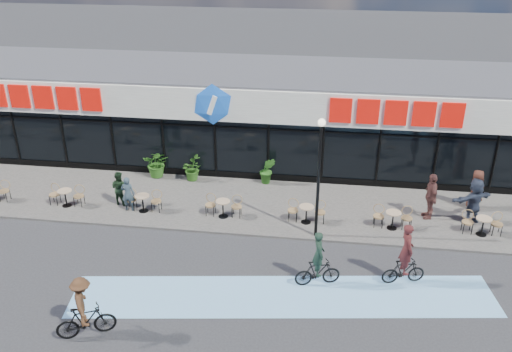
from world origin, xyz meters
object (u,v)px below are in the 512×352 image
at_px(lamp_post, 319,168).
at_px(potted_plant_mid, 191,169).
at_px(potted_plant_left, 157,163).
at_px(pedestrian_c, 474,201).
at_px(potted_plant_right, 267,170).
at_px(pedestrian_a, 431,196).
at_px(pedestrian_b, 476,190).
at_px(cyclist_a, 318,266).
at_px(cyclist_b, 405,261).
at_px(patron_left, 128,194).
at_px(patron_right, 119,188).

bearing_deg(lamp_post, potted_plant_mid, 144.98).
bearing_deg(potted_plant_left, pedestrian_c, -9.98).
height_order(potted_plant_right, pedestrian_a, pedestrian_a).
xyz_separation_m(potted_plant_left, pedestrian_c, (13.91, -2.45, 0.30)).
xyz_separation_m(potted_plant_mid, pedestrian_b, (12.58, -1.08, 0.32)).
height_order(potted_plant_left, cyclist_a, cyclist_a).
bearing_deg(cyclist_b, potted_plant_mid, 143.57).
distance_m(potted_plant_mid, patron_left, 3.77).
xyz_separation_m(patron_left, pedestrian_a, (12.47, 1.11, 0.22)).
relative_size(pedestrian_b, cyclist_a, 0.85).
height_order(lamp_post, cyclist_b, lamp_post).
bearing_deg(pedestrian_c, potted_plant_right, -42.97).
bearing_deg(cyclist_b, cyclist_a, -170.17).
height_order(potted_plant_left, pedestrian_c, pedestrian_c).
xyz_separation_m(potted_plant_right, pedestrian_a, (6.97, -2.27, 0.34)).
distance_m(patron_left, pedestrian_c, 14.16).
xyz_separation_m(lamp_post, pedestrian_b, (6.57, 3.13, -2.01)).
bearing_deg(potted_plant_right, lamp_post, -60.90).
bearing_deg(patron_left, pedestrian_a, -178.64).
xyz_separation_m(potted_plant_left, cyclist_b, (10.76, -6.82, 0.12)).
bearing_deg(pedestrian_b, potted_plant_right, 71.38).
bearing_deg(pedestrian_a, potted_plant_left, -108.17).
height_order(potted_plant_mid, pedestrian_b, pedestrian_b).
distance_m(lamp_post, potted_plant_left, 9.09).
bearing_deg(pedestrian_a, potted_plant_right, -115.73).
bearing_deg(potted_plant_right, patron_left, -148.48).
height_order(pedestrian_a, cyclist_a, pedestrian_a).
height_order(lamp_post, patron_left, lamp_post).
height_order(patron_left, cyclist_b, cyclist_b).
height_order(potted_plant_right, patron_right, patron_right).
distance_m(patron_right, pedestrian_a, 13.06).
height_order(patron_right, pedestrian_c, pedestrian_c).
xyz_separation_m(pedestrian_a, pedestrian_c, (1.66, -0.19, -0.01)).
relative_size(potted_plant_left, cyclist_a, 0.66).
distance_m(potted_plant_right, cyclist_a, 7.77).
xyz_separation_m(pedestrian_b, pedestrian_c, (-0.36, -1.26, 0.10)).
xyz_separation_m(potted_plant_right, patron_left, (-5.50, -3.37, 0.12)).
relative_size(potted_plant_left, potted_plant_mid, 1.22).
bearing_deg(cyclist_a, patron_right, 152.74).
distance_m(patron_left, patron_right, 0.76).
xyz_separation_m(patron_left, patron_right, (-0.57, 0.50, -0.01)).
xyz_separation_m(potted_plant_right, cyclist_b, (5.48, -6.82, 0.15)).
bearing_deg(cyclist_b, lamp_post, 140.94).
distance_m(patron_left, pedestrian_a, 12.52).
bearing_deg(pedestrian_a, pedestrian_c, 75.82).
xyz_separation_m(potted_plant_left, cyclist_a, (7.86, -7.32, -0.03)).
distance_m(lamp_post, pedestrian_b, 7.55).
relative_size(pedestrian_a, pedestrian_b, 1.12).
bearing_deg(pedestrian_c, pedestrian_b, -132.88).
bearing_deg(lamp_post, cyclist_a, -86.78).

